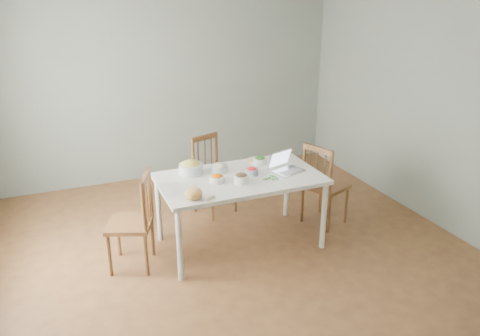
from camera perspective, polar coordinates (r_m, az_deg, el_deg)
name	(u,v)px	position (r m, az deg, el deg)	size (l,w,h in m)	color
floor	(236,251)	(5.27, -0.47, -10.00)	(5.00, 5.00, 0.00)	#53301C
wall_back	(172,87)	(7.02, -8.30, 9.67)	(5.00, 0.00, 2.70)	gray
wall_front	(408,258)	(2.75, 19.76, -10.29)	(5.00, 0.00, 2.70)	gray
wall_right	(430,110)	(6.07, 22.07, 6.53)	(0.00, 5.00, 2.70)	gray
dining_table	(240,211)	(5.21, 0.00, -5.22)	(1.74, 0.98, 0.82)	white
chair_far	(215,176)	(5.92, -3.08, -0.97)	(0.44, 0.42, 0.99)	#472919
chair_left	(129,221)	(4.90, -13.27, -6.32)	(0.45, 0.43, 1.02)	#472919
chair_right	(326,184)	(5.74, 10.37, -1.89)	(0.45, 0.43, 1.02)	#472919
bread_boule	(193,194)	(4.52, -5.69, -3.12)	(0.18, 0.18, 0.11)	tan
butter_stick	(210,198)	(4.52, -3.65, -3.67)	(0.11, 0.03, 0.03)	beige
bowl_squash	(191,167)	(5.12, -5.99, 0.09)	(0.26, 0.26, 0.15)	gold
bowl_carrot	(217,178)	(4.89, -2.82, -1.25)	(0.16, 0.16, 0.09)	#FF6A01
bowl_onion	(219,168)	(5.17, -2.51, 0.06)	(0.18, 0.18, 0.10)	beige
bowl_mushroom	(241,178)	(4.87, 0.18, -1.24)	(0.16, 0.16, 0.10)	black
bowl_redpep	(252,171)	(5.09, 1.41, -0.35)	(0.14, 0.14, 0.08)	red
bowl_broccoli	(260,160)	(5.39, 2.42, 0.97)	(0.15, 0.15, 0.09)	#23501A
flatbread	(256,160)	(5.49, 1.99, 0.93)	(0.22, 0.22, 0.02)	tan
basil_bunch	(270,178)	(5.00, 3.65, -1.17)	(0.19, 0.19, 0.02)	#19511A
laptop	(289,163)	(5.17, 5.99, 0.66)	(0.32, 0.29, 0.22)	silver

